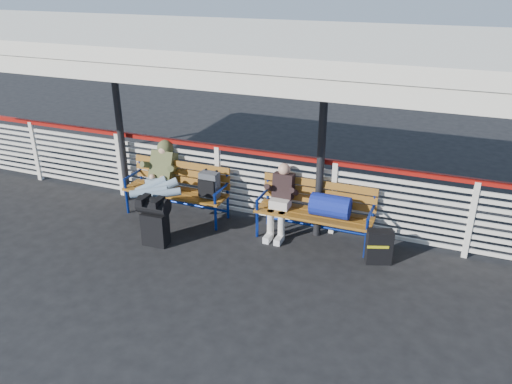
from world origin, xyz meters
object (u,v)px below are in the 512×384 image
at_px(luggage_stack, 154,219).
at_px(suitcase_side, 379,247).
at_px(bench_right, 323,206).
at_px(companion_person, 281,199).
at_px(bench_left, 186,185).
at_px(traveler_man, 158,183).

bearing_deg(luggage_stack, suitcase_side, 9.86).
height_order(luggage_stack, bench_right, bench_right).
bearing_deg(luggage_stack, companion_person, 29.06).
xyz_separation_m(luggage_stack, companion_person, (1.65, 1.04, 0.17)).
bearing_deg(luggage_stack, bench_left, 88.32).
bearing_deg(companion_person, suitcase_side, -10.22).
bearing_deg(bench_right, companion_person, -178.69).
xyz_separation_m(bench_left, companion_person, (1.68, 0.00, 0.01)).
distance_m(luggage_stack, bench_right, 2.56).
xyz_separation_m(luggage_stack, bench_right, (2.33, 1.05, 0.17)).
relative_size(bench_right, suitcase_side, 3.58).
relative_size(luggage_stack, bench_right, 0.44).
xyz_separation_m(luggage_stack, bench_left, (-0.03, 1.04, 0.15)).
bearing_deg(companion_person, bench_right, 1.31).
height_order(luggage_stack, suitcase_side, luggage_stack).
bearing_deg(traveler_man, bench_right, 7.84).
height_order(bench_left, companion_person, companion_person).
distance_m(bench_left, companion_person, 1.68).
xyz_separation_m(traveler_man, suitcase_side, (3.60, 0.06, -0.44)).
xyz_separation_m(bench_right, companion_person, (-0.68, -0.02, -0.00)).
distance_m(bench_left, suitcase_side, 3.31).
xyz_separation_m(companion_person, suitcase_side, (1.60, -0.29, -0.34)).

